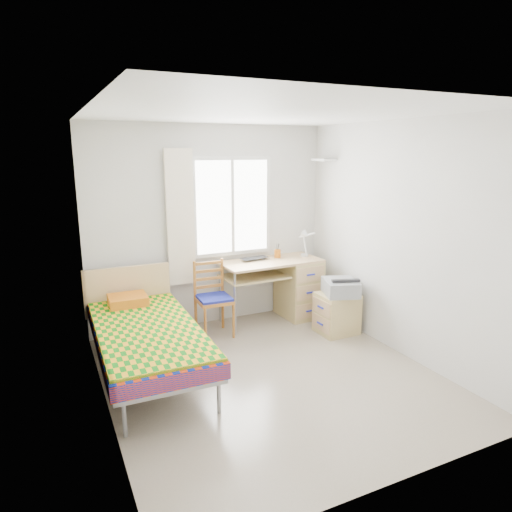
{
  "coord_description": "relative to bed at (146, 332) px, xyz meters",
  "views": [
    {
      "loc": [
        -1.98,
        -3.82,
        2.27
      ],
      "look_at": [
        0.09,
        0.55,
        1.15
      ],
      "focal_mm": 32.0,
      "sensor_mm": 36.0,
      "label": 1
    }
  ],
  "objects": [
    {
      "name": "curtain",
      "position": [
        0.71,
        1.05,
        1.0
      ],
      "size": [
        0.35,
        0.05,
        1.7
      ],
      "primitive_type": "cube",
      "color": "white",
      "rests_on": "wall_back"
    },
    {
      "name": "task_lamp",
      "position": [
        2.34,
        0.72,
        0.65
      ],
      "size": [
        0.23,
        0.32,
        0.41
      ],
      "rotation": [
        0.0,
        0.0,
        0.29
      ],
      "color": "white",
      "rests_on": "desk"
    },
    {
      "name": "ceiling",
      "position": [
        1.13,
        -0.63,
        2.15
      ],
      "size": [
        3.5,
        3.5,
        0.0
      ],
      "primitive_type": "plane",
      "rotation": [
        3.14,
        0.0,
        0.0
      ],
      "color": "white",
      "rests_on": "wall_back"
    },
    {
      "name": "pen_cup",
      "position": [
        2.02,
        0.92,
        0.45
      ],
      "size": [
        0.1,
        0.1,
        0.11
      ],
      "primitive_type": "cylinder",
      "rotation": [
        0.0,
        0.0,
        0.16
      ],
      "color": "#D65617",
      "rests_on": "desk"
    },
    {
      "name": "floating_shelf",
      "position": [
        2.62,
        0.77,
        1.7
      ],
      "size": [
        0.2,
        0.32,
        0.03
      ],
      "primitive_type": "cube",
      "color": "white",
      "rests_on": "wall_right"
    },
    {
      "name": "laptop",
      "position": [
        1.68,
        0.87,
        0.41
      ],
      "size": [
        0.41,
        0.29,
        0.03
      ],
      "primitive_type": "imported",
      "rotation": [
        0.0,
        0.0,
        0.12
      ],
      "color": "black",
      "rests_on": "desk"
    },
    {
      "name": "window",
      "position": [
        1.43,
        1.1,
        1.1
      ],
      "size": [
        1.1,
        0.04,
        1.3
      ],
      "color": "white",
      "rests_on": "wall_back"
    },
    {
      "name": "chair",
      "position": [
        0.99,
        0.68,
        0.08
      ],
      "size": [
        0.42,
        0.42,
        0.95
      ],
      "rotation": [
        0.0,
        0.0,
        -0.04
      ],
      "color": "#A96120",
      "rests_on": "floor"
    },
    {
      "name": "desk",
      "position": [
        2.22,
        0.8,
        0.01
      ],
      "size": [
        1.36,
        0.66,
        0.84
      ],
      "rotation": [
        0.0,
        0.0,
        0.03
      ],
      "color": "tan",
      "rests_on": "floor"
    },
    {
      "name": "printer",
      "position": [
        2.44,
        0.02,
        0.16
      ],
      "size": [
        0.52,
        0.55,
        0.19
      ],
      "rotation": [
        0.0,
        0.0,
        -0.33
      ],
      "color": "#919498",
      "rests_on": "cabinet"
    },
    {
      "name": "floor",
      "position": [
        1.13,
        -0.63,
        -0.45
      ],
      "size": [
        3.5,
        3.5,
        0.0
      ],
      "primitive_type": "plane",
      "color": "#BCAD93",
      "rests_on": "ground"
    },
    {
      "name": "wall_left",
      "position": [
        -0.47,
        -0.63,
        0.85
      ],
      "size": [
        0.0,
        3.5,
        3.5
      ],
      "primitive_type": "plane",
      "rotation": [
        1.57,
        0.0,
        1.57
      ],
      "color": "silver",
      "rests_on": "ground"
    },
    {
      "name": "wall_back",
      "position": [
        1.13,
        1.12,
        0.85
      ],
      "size": [
        3.2,
        0.0,
        3.2
      ],
      "primitive_type": "plane",
      "rotation": [
        1.57,
        0.0,
        0.0
      ],
      "color": "silver",
      "rests_on": "ground"
    },
    {
      "name": "book",
      "position": [
        1.67,
        0.8,
        0.14
      ],
      "size": [
        0.18,
        0.24,
        0.02
      ],
      "primitive_type": "imported",
      "rotation": [
        0.0,
        0.0,
        -0.03
      ],
      "color": "gray",
      "rests_on": "desk"
    },
    {
      "name": "wall_right",
      "position": [
        2.73,
        -0.63,
        0.85
      ],
      "size": [
        0.0,
        3.5,
        3.5
      ],
      "primitive_type": "plane",
      "rotation": [
        1.57,
        0.0,
        -1.57
      ],
      "color": "silver",
      "rests_on": "ground"
    },
    {
      "name": "bed",
      "position": [
        0.0,
        0.0,
        0.0
      ],
      "size": [
        1.03,
        2.15,
        0.92
      ],
      "rotation": [
        0.0,
        0.0,
        -0.02
      ],
      "color": "#919399",
      "rests_on": "floor"
    },
    {
      "name": "cabinet",
      "position": [
        2.41,
        0.06,
        -0.19
      ],
      "size": [
        0.48,
        0.43,
        0.51
      ],
      "rotation": [
        0.0,
        0.0,
        0.01
      ],
      "color": "tan",
      "rests_on": "floor"
    }
  ]
}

